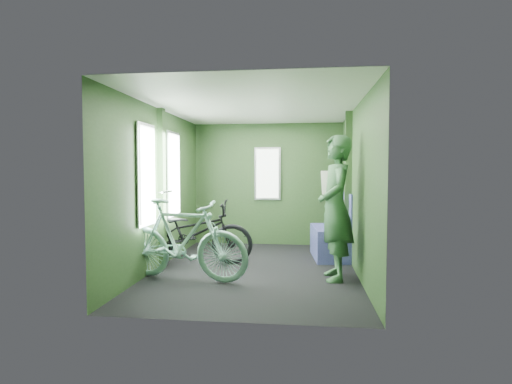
# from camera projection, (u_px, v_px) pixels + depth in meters

# --- Properties ---
(room) EXTENTS (4.00, 4.02, 2.31)m
(room) POSITION_uv_depth(u_px,v_px,m) (253.00, 169.00, 5.64)
(room) COLOR black
(room) RESTS_ON ground
(bicycle_black) EXTENTS (1.85, 0.82, 1.00)m
(bicycle_black) POSITION_uv_depth(u_px,v_px,m) (193.00, 264.00, 6.00)
(bicycle_black) COLOR black
(bicycle_black) RESTS_ON ground
(bicycle_mint) EXTENTS (1.86, 0.95, 1.12)m
(bicycle_mint) POSITION_uv_depth(u_px,v_px,m) (182.00, 281.00, 5.08)
(bicycle_mint) COLOR #86BDAD
(bicycle_mint) RESTS_ON ground
(passenger) EXTENTS (0.51, 0.75, 1.86)m
(passenger) POSITION_uv_depth(u_px,v_px,m) (336.00, 208.00, 5.12)
(passenger) COLOR #325D37
(passenger) RESTS_ON ground
(waste_box) EXTENTS (0.28, 0.39, 0.94)m
(waste_box) POSITION_uv_depth(u_px,v_px,m) (340.00, 230.00, 6.30)
(waste_box) COLOR gray
(waste_box) RESTS_ON ground
(bench_seat) EXTENTS (0.64, 1.04, 1.05)m
(bench_seat) POSITION_uv_depth(u_px,v_px,m) (333.00, 239.00, 6.42)
(bench_seat) COLOR navy
(bench_seat) RESTS_ON ground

